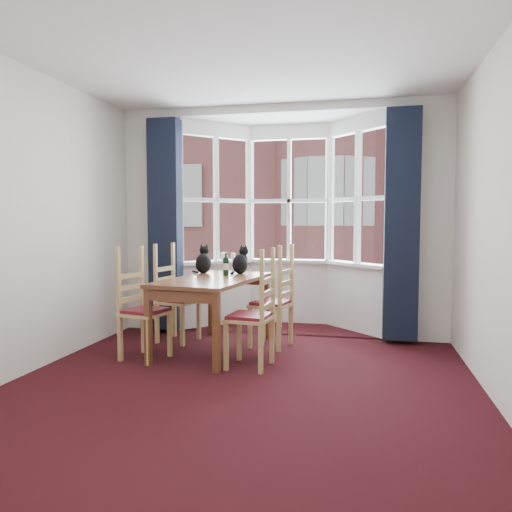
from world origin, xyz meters
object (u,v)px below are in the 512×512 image
(dining_table, at_px, (213,286))
(candle_extra, at_px, (244,257))
(chair_right_far, at_px, (278,305))
(wine_bottle, at_px, (226,265))
(chair_left_far, at_px, (171,300))
(candle_tall, at_px, (223,257))
(chair_left_near, at_px, (138,312))
(candle_short, at_px, (233,257))
(cat_right, at_px, (241,262))
(chair_right_near, at_px, (259,319))
(cat_left, at_px, (204,262))

(dining_table, bearing_deg, candle_extra, 89.28)
(chair_right_far, bearing_deg, dining_table, -156.41)
(chair_right_far, relative_size, wine_bottle, 3.49)
(chair_left_far, bearing_deg, candle_tall, 69.58)
(chair_left_near, height_order, candle_tall, candle_tall)
(wine_bottle, bearing_deg, candle_short, 100.39)
(dining_table, xyz_separation_m, candle_short, (-0.13, 1.32, 0.22))
(cat_right, height_order, candle_tall, cat_right)
(chair_right_far, height_order, candle_short, candle_short)
(chair_right_far, bearing_deg, wine_bottle, -178.78)
(dining_table, bearing_deg, wine_bottle, 76.86)
(chair_right_far, relative_size, candle_short, 9.09)
(chair_left_near, distance_m, chair_right_far, 1.51)
(chair_left_near, distance_m, candle_extra, 1.95)
(chair_right_near, bearing_deg, cat_left, 131.25)
(cat_right, xyz_separation_m, wine_bottle, (-0.11, -0.22, -0.01))
(cat_left, height_order, candle_tall, cat_left)
(dining_table, height_order, cat_left, cat_left)
(candle_tall, relative_size, candle_short, 1.08)
(chair_left_far, bearing_deg, dining_table, -28.59)
(chair_left_near, distance_m, cat_left, 1.09)
(wine_bottle, bearing_deg, chair_right_far, 1.22)
(chair_left_near, bearing_deg, candle_short, 72.77)
(cat_left, bearing_deg, candle_short, 80.88)
(chair_left_far, height_order, cat_right, cat_right)
(cat_right, height_order, wine_bottle, cat_right)
(dining_table, bearing_deg, candle_tall, 101.35)
(dining_table, distance_m, cat_right, 0.57)
(candle_short, bearing_deg, dining_table, -84.50)
(dining_table, distance_m, candle_tall, 1.34)
(dining_table, bearing_deg, chair_right_near, -40.49)
(dining_table, relative_size, wine_bottle, 6.20)
(chair_right_near, xyz_separation_m, wine_bottle, (-0.54, 0.79, 0.43))
(cat_right, xyz_separation_m, candle_short, (-0.31, 0.82, 0.00))
(cat_left, relative_size, candle_tall, 3.17)
(candle_short, bearing_deg, chair_left_near, -107.23)
(chair_right_far, height_order, candle_tall, candle_tall)
(chair_right_far, relative_size, candle_tall, 8.38)
(chair_left_far, distance_m, cat_right, 0.92)
(chair_left_near, xyz_separation_m, candle_tall, (0.41, 1.72, 0.45))
(chair_right_far, height_order, cat_right, cat_right)
(cat_left, xyz_separation_m, wine_bottle, (0.33, -0.20, -0.02))
(chair_left_far, relative_size, candle_extra, 8.73)
(dining_table, xyz_separation_m, candle_tall, (-0.26, 1.29, 0.22))
(dining_table, relative_size, candle_tall, 14.88)
(chair_right_near, relative_size, cat_left, 2.65)
(candle_tall, bearing_deg, chair_left_far, -110.42)
(chair_left_near, bearing_deg, dining_table, 32.83)
(dining_table, distance_m, chair_right_near, 0.83)
(cat_left, relative_size, wine_bottle, 1.32)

